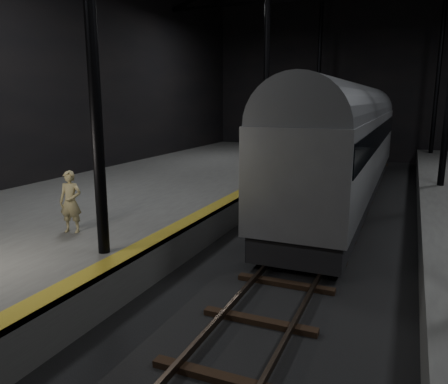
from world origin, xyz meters
The scene contains 6 objects.
ground centered at (0.00, 0.00, 0.00)m, with size 44.00×44.00×0.00m, color black.
platform_left centered at (-7.50, 0.00, 0.50)m, with size 9.00×43.80×1.00m, color #494947.
tactile_strip centered at (-3.25, 0.00, 1.00)m, with size 0.50×43.80×0.01m, color olive.
track centered at (0.00, 0.00, 0.07)m, with size 2.40×43.00×0.24m.
train centered at (0.00, 7.74, 2.81)m, with size 2.82×18.84×5.03m.
woman centered at (-5.58, -3.05, 1.83)m, with size 0.60×0.40×1.65m, color tan.
Camera 1 is at (2.53, -11.74, 4.47)m, focal length 35.00 mm.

